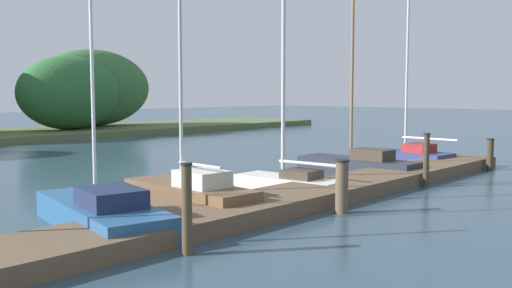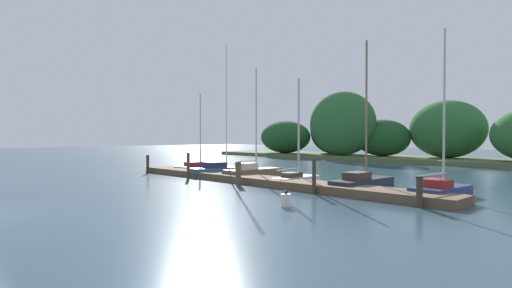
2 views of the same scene
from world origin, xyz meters
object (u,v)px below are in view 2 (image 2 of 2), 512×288
sailboat_5 (442,189)px  mooring_piling_1 (188,166)px  sailboat_1 (224,170)px  mooring_piling_2 (238,173)px  channel_buoy_0 (286,200)px  sailboat_2 (254,172)px  mooring_piling_4 (419,192)px  mooring_piling_3 (314,176)px  sailboat_4 (364,181)px  sailboat_3 (297,177)px  mooring_piling_0 (148,164)px  sailboat_0 (199,167)px

sailboat_5 → mooring_piling_1: (-13.35, -3.01, 0.40)m
sailboat_5 → sailboat_1: bearing=96.3°
mooring_piling_2 → channel_buoy_0: 6.62m
sailboat_2 → mooring_piling_4: bearing=-99.9°
mooring_piling_4 → mooring_piling_3: bearing=179.2°
sailboat_4 → mooring_piling_3: 2.91m
sailboat_3 → sailboat_5: size_ratio=0.81×
mooring_piling_1 → mooring_piling_4: bearing=0.7°
sailboat_5 → mooring_piling_0: 18.43m
mooring_piling_4 → mooring_piling_2: bearing=-178.8°
mooring_piling_2 → mooring_piling_1: bearing=179.6°
mooring_piling_1 → sailboat_1: bearing=88.5°
sailboat_0 → channel_buoy_0: size_ratio=9.44×
sailboat_1 → sailboat_5: sailboat_1 is taller
sailboat_5 → mooring_piling_1: bearing=107.4°
sailboat_2 → sailboat_4: sailboat_4 is taller
mooring_piling_1 → sailboat_4: bearing=17.1°
sailboat_1 → mooring_piling_2: (4.36, -2.68, 0.24)m
mooring_piling_2 → mooring_piling_4: (9.25, 0.20, -0.05)m
sailboat_2 → mooring_piling_0: bearing=114.9°
sailboat_1 → mooring_piling_2: bearing=-109.0°
mooring_piling_1 → mooring_piling_0: bearing=178.8°
mooring_piling_0 → mooring_piling_1: (4.85, -0.10, 0.15)m
mooring_piling_0 → mooring_piling_1: mooring_piling_1 is taller
sailboat_0 → sailboat_2: bearing=-105.1°
sailboat_4 → mooring_piling_0: (-14.64, -2.91, 0.23)m
mooring_piling_4 → mooring_piling_0: bearing=-179.8°
sailboat_5 → mooring_piling_0: bearing=103.8°
sailboat_2 → mooring_piling_0: (-7.38, -2.82, 0.23)m
sailboat_3 → mooring_piling_2: size_ratio=4.70×
mooring_piling_1 → mooring_piling_4: (13.67, 0.17, -0.21)m
sailboat_1 → sailboat_2: bearing=-71.1°
mooring_piling_2 → channel_buoy_0: bearing=-27.2°
sailboat_2 → mooring_piling_1: (-2.53, -2.92, 0.38)m
mooring_piling_3 → channel_buoy_0: 3.57m
mooring_piling_1 → mooring_piling_3: mooring_piling_1 is taller
sailboat_0 → mooring_piling_3: size_ratio=3.66×
sailboat_1 → mooring_piling_0: 5.55m
sailboat_3 → mooring_piling_2: bearing=147.5°
sailboat_0 → mooring_piling_0: size_ratio=4.54×
sailboat_3 → mooring_piling_1: 6.59m
sailboat_1 → mooring_piling_4: sailboat_1 is taller
sailboat_4 → mooring_piling_4: (3.88, -2.85, 0.17)m
sailboat_1 → mooring_piling_2: 5.12m
mooring_piling_1 → mooring_piling_3: 9.03m
sailboat_0 → sailboat_5: 16.99m
mooring_piling_1 → mooring_piling_3: size_ratio=1.01×
sailboat_1 → mooring_piling_1: bearing=-168.8°
sailboat_1 → sailboat_3: (5.90, 0.10, -0.03)m
sailboat_4 → channel_buoy_0: (0.51, -6.08, -0.14)m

